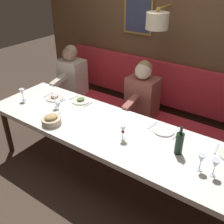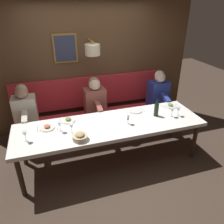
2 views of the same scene
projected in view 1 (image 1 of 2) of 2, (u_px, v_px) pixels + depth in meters
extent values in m
plane|color=#423328|center=(107.00, 176.00, 3.20)|extent=(12.00, 12.00, 0.00)
cube|color=white|center=(106.00, 129.00, 2.84)|extent=(0.90, 3.02, 0.06)
cylinder|color=#352416|center=(7.00, 131.00, 3.47)|extent=(0.07, 0.07, 0.68)
cylinder|color=#352416|center=(46.00, 110.00, 3.97)|extent=(0.07, 0.07, 0.68)
cube|color=red|center=(142.00, 129.00, 3.72)|extent=(0.52, 3.22, 0.45)
cube|color=brown|center=(169.00, 35.00, 3.52)|extent=(0.10, 4.42, 2.90)
cube|color=red|center=(161.00, 83.00, 3.80)|extent=(0.10, 3.22, 0.64)
cube|color=olive|center=(138.00, 14.00, 3.58)|extent=(0.04, 0.45, 0.54)
cube|color=#2D334C|center=(138.00, 15.00, 3.57)|extent=(0.01, 0.39, 0.48)
cylinder|color=#B78E3D|center=(165.00, 7.00, 3.17)|extent=(0.35, 0.02, 0.02)
cylinder|color=beige|center=(157.00, 21.00, 3.11)|extent=(0.28, 0.28, 0.20)
sphere|color=#B78E3D|center=(158.00, 9.00, 3.05)|extent=(0.06, 0.06, 0.06)
cube|color=#934C42|center=(142.00, 97.00, 3.48)|extent=(0.30, 0.40, 0.56)
sphere|color=beige|center=(143.00, 71.00, 3.28)|extent=(0.22, 0.22, 0.22)
sphere|color=#937047|center=(145.00, 68.00, 3.28)|extent=(0.20, 0.20, 0.20)
cube|color=#934C42|center=(131.00, 103.00, 3.26)|extent=(0.33, 0.09, 0.14)
cube|color=beige|center=(72.00, 77.00, 4.11)|extent=(0.30, 0.40, 0.56)
sphere|color=#A37A60|center=(70.00, 54.00, 3.91)|extent=(0.22, 0.22, 0.22)
sphere|color=tan|center=(71.00, 51.00, 3.91)|extent=(0.20, 0.20, 0.20)
cube|color=beige|center=(59.00, 80.00, 3.89)|extent=(0.33, 0.09, 0.14)
cylinder|color=silver|center=(55.00, 98.00, 3.42)|extent=(0.24, 0.24, 0.01)
ellipsoid|color=#B76647|center=(55.00, 96.00, 3.41)|extent=(0.11, 0.09, 0.04)
cube|color=silver|center=(62.00, 102.00, 3.34)|extent=(0.17, 0.02, 0.01)
cube|color=silver|center=(48.00, 95.00, 3.51)|extent=(0.18, 0.02, 0.01)
cube|color=silver|center=(217.00, 149.00, 2.48)|extent=(0.18, 0.03, 0.01)
cylinder|color=silver|center=(81.00, 101.00, 3.35)|extent=(0.24, 0.24, 0.01)
ellipsoid|color=#668447|center=(81.00, 99.00, 3.34)|extent=(0.11, 0.09, 0.04)
cube|color=silver|center=(88.00, 105.00, 3.27)|extent=(0.17, 0.02, 0.01)
cube|color=silver|center=(73.00, 98.00, 3.44)|extent=(0.18, 0.04, 0.01)
cylinder|color=silver|center=(164.00, 130.00, 2.75)|extent=(0.24, 0.24, 0.01)
cube|color=silver|center=(176.00, 136.00, 2.67)|extent=(0.17, 0.02, 0.01)
cube|color=silver|center=(152.00, 126.00, 2.84)|extent=(0.18, 0.04, 0.01)
cylinder|color=silver|center=(56.00, 107.00, 3.22)|extent=(0.06, 0.06, 0.00)
cylinder|color=silver|center=(56.00, 104.00, 3.20)|extent=(0.01, 0.01, 0.07)
cone|color=silver|center=(55.00, 98.00, 3.16)|extent=(0.07, 0.07, 0.08)
cylinder|color=silver|center=(123.00, 139.00, 2.63)|extent=(0.06, 0.06, 0.00)
cylinder|color=silver|center=(123.00, 135.00, 2.61)|extent=(0.01, 0.01, 0.07)
cone|color=silver|center=(123.00, 129.00, 2.57)|extent=(0.07, 0.07, 0.08)
cylinder|color=maroon|center=(123.00, 132.00, 2.59)|extent=(0.03, 0.03, 0.02)
cylinder|color=silver|center=(24.00, 100.00, 3.38)|extent=(0.06, 0.06, 0.00)
cylinder|color=silver|center=(23.00, 97.00, 3.36)|extent=(0.01, 0.01, 0.07)
cone|color=silver|center=(22.00, 92.00, 3.32)|extent=(0.07, 0.07, 0.08)
cylinder|color=silver|center=(59.00, 114.00, 3.06)|extent=(0.06, 0.06, 0.00)
cylinder|color=silver|center=(59.00, 111.00, 3.04)|extent=(0.01, 0.01, 0.07)
cone|color=silver|center=(58.00, 105.00, 3.00)|extent=(0.07, 0.07, 0.08)
cylinder|color=silver|center=(199.00, 169.00, 2.24)|extent=(0.06, 0.06, 0.00)
cylinder|color=silver|center=(200.00, 166.00, 2.22)|extent=(0.01, 0.01, 0.07)
cone|color=silver|center=(201.00, 159.00, 2.18)|extent=(0.07, 0.07, 0.08)
cylinder|color=silver|center=(212.00, 175.00, 2.18)|extent=(0.06, 0.06, 0.00)
cylinder|color=silver|center=(213.00, 171.00, 2.16)|extent=(0.01, 0.01, 0.07)
cone|color=silver|center=(215.00, 164.00, 2.12)|extent=(0.07, 0.07, 0.08)
cylinder|color=black|center=(179.00, 144.00, 2.38)|extent=(0.08, 0.08, 0.22)
cylinder|color=black|center=(181.00, 130.00, 2.31)|extent=(0.03, 0.03, 0.08)
cylinder|color=beige|center=(52.00, 121.00, 2.87)|extent=(0.22, 0.22, 0.07)
ellipsoid|color=tan|center=(51.00, 117.00, 2.84)|extent=(0.15, 0.13, 0.06)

